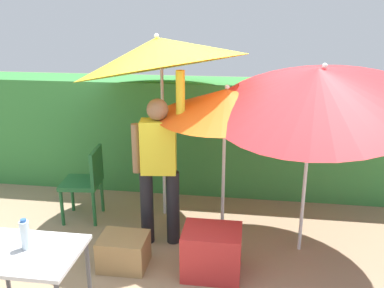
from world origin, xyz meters
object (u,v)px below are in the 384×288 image
(bottle_water, at_px, (25,235))
(cooler_box, at_px, (212,252))
(crate_cardboard, at_px, (124,251))
(person_vendor, at_px, (159,162))
(chair_plastic, at_px, (87,179))
(umbrella_yellow, at_px, (318,86))
(umbrella_rainbow, at_px, (159,53))
(folding_table, at_px, (27,262))
(umbrella_orange, at_px, (226,101))

(bottle_water, bearing_deg, cooler_box, 36.58)
(crate_cardboard, bearing_deg, cooler_box, 0.12)
(person_vendor, relative_size, chair_plastic, 2.11)
(umbrella_yellow, bearing_deg, crate_cardboard, -163.10)
(chair_plastic, xyz_separation_m, cooler_box, (1.59, -0.91, -0.28))
(umbrella_rainbow, relative_size, cooler_box, 4.39)
(chair_plastic, relative_size, folding_table, 1.11)
(umbrella_orange, bearing_deg, crate_cardboard, -140.81)
(umbrella_yellow, relative_size, chair_plastic, 2.55)
(umbrella_rainbow, distance_m, crate_cardboard, 2.15)
(crate_cardboard, bearing_deg, chair_plastic, 128.21)
(person_vendor, xyz_separation_m, folding_table, (-0.67, -1.51, -0.27))
(person_vendor, bearing_deg, crate_cardboard, -117.23)
(chair_plastic, height_order, cooler_box, chair_plastic)
(person_vendor, relative_size, bottle_water, 7.83)
(chair_plastic, bearing_deg, umbrella_rainbow, 14.50)
(person_vendor, height_order, crate_cardboard, person_vendor)
(umbrella_yellow, relative_size, bottle_water, 9.47)
(umbrella_orange, distance_m, person_vendor, 0.93)
(umbrella_yellow, bearing_deg, cooler_box, -149.47)
(umbrella_rainbow, xyz_separation_m, umbrella_yellow, (1.65, -0.59, -0.22))
(folding_table, bearing_deg, person_vendor, 65.90)
(umbrella_rainbow, height_order, cooler_box, umbrella_rainbow)
(umbrella_rainbow, bearing_deg, chair_plastic, -165.50)
(umbrella_orange, relative_size, chair_plastic, 1.96)
(umbrella_rainbow, xyz_separation_m, cooler_box, (0.72, -1.13, -1.75))
(cooler_box, bearing_deg, umbrella_yellow, 30.53)
(bottle_water, bearing_deg, umbrella_rainbow, 74.78)
(cooler_box, distance_m, folding_table, 1.69)
(crate_cardboard, bearing_deg, umbrella_rainbow, 82.50)
(umbrella_orange, height_order, umbrella_yellow, umbrella_yellow)
(umbrella_orange, height_order, chair_plastic, umbrella_orange)
(folding_table, bearing_deg, crate_cardboard, 67.55)
(umbrella_rainbow, xyz_separation_m, crate_cardboard, (-0.15, -1.13, -1.82))
(person_vendor, distance_m, folding_table, 1.67)
(umbrella_rainbow, bearing_deg, folding_table, -104.76)
(umbrella_yellow, height_order, cooler_box, umbrella_yellow)
(umbrella_rainbow, relative_size, folding_table, 3.03)
(bottle_water, bearing_deg, person_vendor, 65.07)
(bottle_water, bearing_deg, umbrella_orange, 51.84)
(umbrella_orange, distance_m, chair_plastic, 1.95)
(umbrella_orange, distance_m, folding_table, 2.38)
(umbrella_yellow, height_order, folding_table, umbrella_yellow)
(umbrella_rainbow, height_order, bottle_water, umbrella_rainbow)
(crate_cardboard, bearing_deg, person_vendor, 62.77)
(crate_cardboard, xyz_separation_m, bottle_water, (-0.42, -0.96, 0.70))
(chair_plastic, bearing_deg, cooler_box, -29.75)
(crate_cardboard, bearing_deg, folding_table, -112.45)
(chair_plastic, bearing_deg, umbrella_yellow, -8.26)
(umbrella_yellow, relative_size, crate_cardboard, 4.90)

